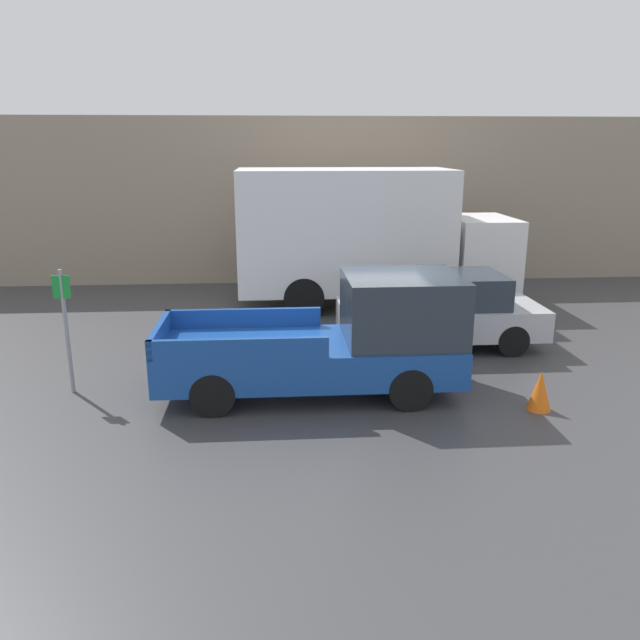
{
  "coord_description": "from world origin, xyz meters",
  "views": [
    {
      "loc": [
        -1.65,
        -11.17,
        4.25
      ],
      "look_at": [
        -0.82,
        0.16,
        1.05
      ],
      "focal_mm": 35.0,
      "sensor_mm": 36.0,
      "label": 1
    }
  ],
  "objects_px": {
    "delivery_truck": "(364,234)",
    "traffic_cone": "(540,390)",
    "car": "(442,310)",
    "pickup_truck": "(341,340)",
    "parking_sign": "(66,324)"
  },
  "relations": [
    {
      "from": "car",
      "to": "parking_sign",
      "type": "distance_m",
      "value": 7.56
    },
    {
      "from": "delivery_truck",
      "to": "traffic_cone",
      "type": "bearing_deg",
      "value": -75.0
    },
    {
      "from": "pickup_truck",
      "to": "parking_sign",
      "type": "relative_size",
      "value": 2.35
    },
    {
      "from": "traffic_cone",
      "to": "car",
      "type": "bearing_deg",
      "value": 101.86
    },
    {
      "from": "pickup_truck",
      "to": "parking_sign",
      "type": "distance_m",
      "value": 4.78
    },
    {
      "from": "delivery_truck",
      "to": "traffic_cone",
      "type": "distance_m",
      "value": 7.67
    },
    {
      "from": "car",
      "to": "delivery_truck",
      "type": "distance_m",
      "value": 4.05
    },
    {
      "from": "car",
      "to": "parking_sign",
      "type": "xyz_separation_m",
      "value": [
        -7.23,
        -2.18,
        0.46
      ]
    },
    {
      "from": "car",
      "to": "parking_sign",
      "type": "height_order",
      "value": "parking_sign"
    },
    {
      "from": "pickup_truck",
      "to": "delivery_truck",
      "type": "distance_m",
      "value": 6.41
    },
    {
      "from": "car",
      "to": "delivery_truck",
      "type": "relative_size",
      "value": 0.59
    },
    {
      "from": "pickup_truck",
      "to": "traffic_cone",
      "type": "relative_size",
      "value": 7.66
    },
    {
      "from": "traffic_cone",
      "to": "parking_sign",
      "type": "bearing_deg",
      "value": 170.29
    },
    {
      "from": "delivery_truck",
      "to": "parking_sign",
      "type": "bearing_deg",
      "value": -135.74
    },
    {
      "from": "pickup_truck",
      "to": "car",
      "type": "distance_m",
      "value": 3.53
    }
  ]
}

